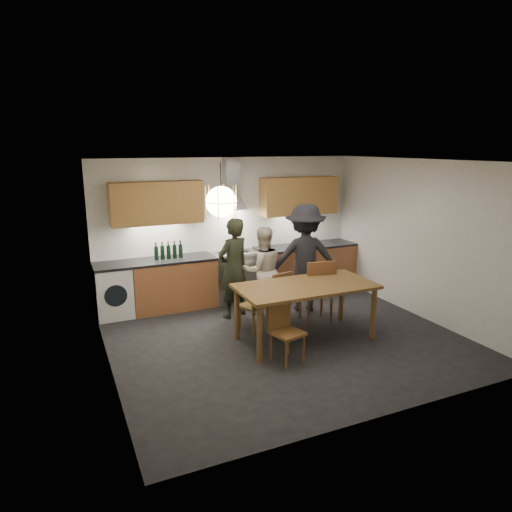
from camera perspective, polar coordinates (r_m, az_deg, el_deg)
name	(u,v)px	position (r m, az deg, el deg)	size (l,w,h in m)	color
ground	(284,337)	(6.97, 3.54, -10.12)	(5.00, 5.00, 0.00)	black
room_shell	(286,225)	(6.47, 3.76, 3.84)	(5.02, 4.52, 2.61)	white
counter_run	(237,276)	(8.50, -2.36, -2.45)	(5.00, 0.62, 0.90)	#B87446
range_stove	(236,276)	(8.49, -2.50, -2.54)	(0.90, 0.60, 0.92)	silver
wall_fixtures	(233,198)	(8.31, -2.91, 7.19)	(4.30, 0.54, 1.10)	tan
pendant_lamp	(221,202)	(5.93, -4.38, 6.76)	(0.43, 0.43, 0.70)	black
dining_table	(306,291)	(6.67, 6.21, -4.41)	(2.01, 1.02, 0.85)	brown
chair_back_left	(257,302)	(7.02, 0.10, -5.81)	(0.47, 0.47, 0.82)	brown
chair_back_mid	(278,295)	(7.27, 2.82, -4.83)	(0.48, 0.48, 0.88)	brown
chair_back_right	(318,287)	(7.35, 7.80, -3.90)	(0.55, 0.55, 1.06)	brown
chair_front	(284,326)	(6.12, 3.48, -8.72)	(0.46, 0.46, 0.84)	brown
person_left	(234,268)	(7.53, -2.82, -1.52)	(0.61, 0.40, 1.67)	black
person_mid	(262,270)	(7.71, 0.78, -1.82)	(0.73, 0.57, 1.50)	beige
person_right	(305,258)	(7.88, 6.11, -0.24)	(1.20, 0.69, 1.85)	black
mixing_bowl	(298,245)	(8.81, 5.30, 1.33)	(0.28, 0.28, 0.07)	silver
stock_pot	(311,241)	(9.07, 6.93, 1.93)	(0.22, 0.22, 0.16)	#BBBCBF
wine_bottles	(168,250)	(8.00, -10.88, 0.73)	(0.50, 0.07, 0.30)	black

